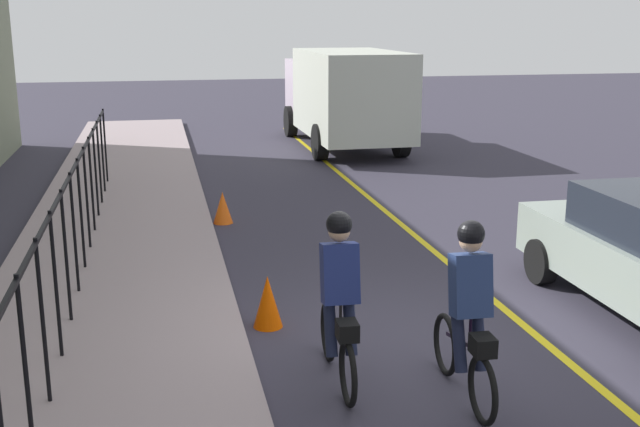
{
  "coord_description": "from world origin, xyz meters",
  "views": [
    {
      "loc": [
        -8.18,
        2.69,
        3.66
      ],
      "look_at": [
        2.18,
        0.51,
        1.0
      ],
      "focal_mm": 43.86,
      "sensor_mm": 36.0,
      "label": 1
    }
  ],
  "objects": [
    {
      "name": "lane_line_centre",
      "position": [
        0.0,
        -1.6,
        0.0
      ],
      "size": [
        36.0,
        0.12,
        0.01
      ],
      "primitive_type": "cube",
      "color": "yellow",
      "rests_on": "ground"
    },
    {
      "name": "cyclist_follow",
      "position": [
        -1.61,
        -0.15,
        0.91
      ],
      "size": [
        1.71,
        0.37,
        1.83
      ],
      "rotation": [
        0.0,
        0.0,
        -0.03
      ],
      "color": "black",
      "rests_on": "ground"
    },
    {
      "name": "box_truck_background",
      "position": [
        13.62,
        -2.62,
        1.55
      ],
      "size": [
        6.73,
        2.58,
        2.78
      ],
      "rotation": [
        0.0,
        0.0,
        0.01
      ],
      "color": "beige",
      "rests_on": "ground"
    },
    {
      "name": "ground_plane",
      "position": [
        0.0,
        0.0,
        0.0
      ],
      "size": [
        80.0,
        80.0,
        0.0
      ],
      "primitive_type": "plane",
      "color": "#312E3B"
    },
    {
      "name": "sidewalk",
      "position": [
        0.0,
        3.4,
        0.07
      ],
      "size": [
        40.0,
        3.2,
        0.15
      ],
      "primitive_type": "cube",
      "color": "gray",
      "rests_on": "ground"
    },
    {
      "name": "cyclist_lead",
      "position": [
        -1.01,
        0.98,
        0.91
      ],
      "size": [
        1.71,
        0.37,
        1.83
      ],
      "rotation": [
        0.0,
        0.0,
        -0.03
      ],
      "color": "black",
      "rests_on": "ground"
    },
    {
      "name": "traffic_cone_far",
      "position": [
        5.75,
        1.57,
        0.29
      ],
      "size": [
        0.36,
        0.36,
        0.58
      ],
      "primitive_type": "cone",
      "color": "#FB5F12",
      "rests_on": "ground"
    },
    {
      "name": "iron_fence",
      "position": [
        1.0,
        3.8,
        1.23
      ],
      "size": [
        16.69,
        0.04,
        1.6
      ],
      "color": "black",
      "rests_on": "sidewalk"
    },
    {
      "name": "traffic_cone_near",
      "position": [
        0.67,
        1.47,
        0.32
      ],
      "size": [
        0.36,
        0.36,
        0.65
      ],
      "primitive_type": "cone",
      "color": "#EA4D00",
      "rests_on": "ground"
    }
  ]
}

